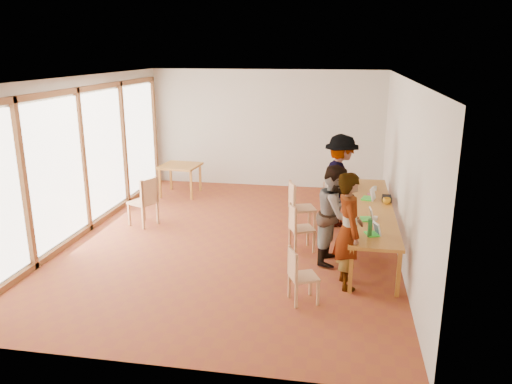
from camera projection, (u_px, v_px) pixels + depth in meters
ground at (234, 239)px, 9.48m from camera, size 8.00×8.00×0.00m
wall_back at (266, 129)px, 12.85m from camera, size 6.00×0.10×3.00m
wall_front at (151, 243)px, 5.28m from camera, size 6.00×0.10×3.00m
wall_right at (403, 169)px, 8.57m from camera, size 0.10×8.00×3.00m
window_wall at (82, 156)px, 9.56m from camera, size 0.10×8.00×3.00m
ceiling at (231, 77)px, 8.65m from camera, size 6.00×8.00×0.04m
communal_table at (370, 209)px, 8.99m from camera, size 0.80×4.00×0.75m
side_table at (180, 168)px, 12.24m from camera, size 0.90×0.90×0.75m
chair_near at (298, 270)px, 6.99m from camera, size 0.49×0.49×0.43m
chair_mid at (297, 223)px, 8.82m from camera, size 0.51×0.51×0.45m
chair_far at (297, 202)px, 9.71m from camera, size 0.59×0.59×0.53m
chair_empty at (328, 199)px, 10.27m from camera, size 0.39×0.39×0.43m
chair_spare at (146, 197)px, 10.06m from camera, size 0.62×0.62×0.54m
person_near at (349, 231)px, 7.39m from camera, size 0.55×0.72×1.78m
person_mid at (335, 214)px, 8.28m from camera, size 0.77×0.92×1.68m
person_far at (340, 181)px, 10.02m from camera, size 1.10×1.38×1.87m
laptop_near at (374, 231)px, 7.61m from camera, size 0.26×0.28×0.19m
laptop_mid at (369, 217)px, 8.26m from camera, size 0.23×0.26×0.21m
laptop_far at (370, 196)px, 9.39m from camera, size 0.29×0.31×0.23m
yellow_mug at (387, 201)px, 9.12m from camera, size 0.17×0.17×0.11m
green_bottle at (370, 228)px, 7.49m from camera, size 0.07×0.07×0.28m
clear_glass at (375, 188)px, 9.98m from camera, size 0.07×0.07×0.09m
condiment_cup at (375, 218)px, 8.27m from camera, size 0.08×0.08×0.06m
pink_phone at (369, 194)px, 9.73m from camera, size 0.05×0.10×0.01m
black_pouch at (387, 198)px, 9.31m from camera, size 0.16×0.26×0.09m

